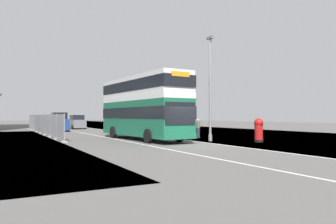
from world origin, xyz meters
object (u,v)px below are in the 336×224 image
object	(u,v)px
double_decker_bus	(143,106)
pedestrian_at_kerb	(198,128)
lamppost_foreground	(210,92)
car_receding_mid	(77,122)
car_oncoming_near	(59,123)
roadworks_barrier	(187,129)
red_pillar_postbox	(259,129)

from	to	relation	value
double_decker_bus	pedestrian_at_kerb	distance (m)	5.34
double_decker_bus	lamppost_foreground	xyz separation A→B (m)	(3.85, -3.85, 1.06)
lamppost_foreground	car_receding_mid	world-z (taller)	lamppost_foreground
lamppost_foreground	pedestrian_at_kerb	size ratio (longest dim) A/B	4.78
car_oncoming_near	pedestrian_at_kerb	xyz separation A→B (m)	(8.44, -18.37, -0.25)
double_decker_bus	lamppost_foreground	world-z (taller)	lamppost_foreground
pedestrian_at_kerb	roadworks_barrier	bearing A→B (deg)	148.27
roadworks_barrier	pedestrian_at_kerb	distance (m)	0.92
double_decker_bus	car_receding_mid	size ratio (longest dim) A/B	2.61
double_decker_bus	lamppost_foreground	bearing A→B (deg)	-45.00
double_decker_bus	car_receding_mid	world-z (taller)	double_decker_bus
pedestrian_at_kerb	double_decker_bus	bearing A→B (deg)	174.62
double_decker_bus	red_pillar_postbox	distance (m)	9.12
car_oncoming_near	red_pillar_postbox	bearing A→B (deg)	-67.96
roadworks_barrier	pedestrian_at_kerb	world-z (taller)	pedestrian_at_kerb
double_decker_bus	car_oncoming_near	world-z (taller)	double_decker_bus
lamppost_foreground	red_pillar_postbox	distance (m)	4.47
roadworks_barrier	car_receding_mid	xyz separation A→B (m)	(-3.94, 25.08, 0.22)
car_receding_mid	pedestrian_at_kerb	xyz separation A→B (m)	(4.72, -25.57, -0.14)
double_decker_bus	red_pillar_postbox	xyz separation A→B (m)	(6.35, -6.32, -1.71)
double_decker_bus	red_pillar_postbox	size ratio (longest dim) A/B	6.45
red_pillar_postbox	roadworks_barrier	distance (m)	6.69
car_oncoming_near	double_decker_bus	bearing A→B (deg)	-79.09
car_receding_mid	pedestrian_at_kerb	distance (m)	26.00
lamppost_foreground	pedestrian_at_kerb	xyz separation A→B (m)	(1.14, 3.38, -2.89)
lamppost_foreground	pedestrian_at_kerb	bearing A→B (deg)	71.44
car_receding_mid	pedestrian_at_kerb	size ratio (longest dim) A/B	2.59
red_pillar_postbox	car_oncoming_near	xyz separation A→B (m)	(-9.81, 24.23, 0.13)
double_decker_bus	lamppost_foreground	size ratio (longest dim) A/B	1.42
double_decker_bus	car_oncoming_near	size ratio (longest dim) A/B	2.84
lamppost_foreground	roadworks_barrier	size ratio (longest dim) A/B	4.54
car_receding_mid	red_pillar_postbox	bearing A→B (deg)	-79.04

